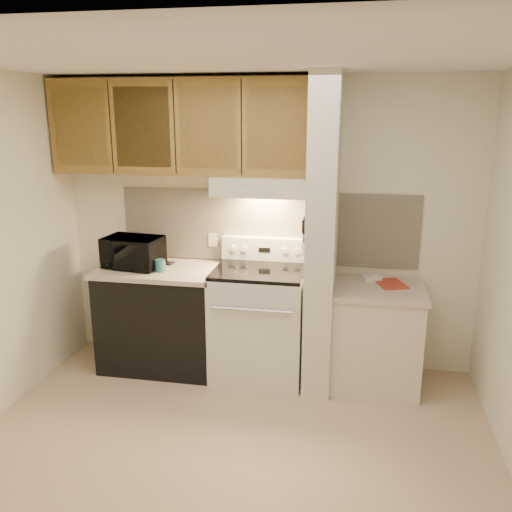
# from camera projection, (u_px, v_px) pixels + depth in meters

# --- Properties ---
(floor) EXTENTS (3.60, 3.60, 0.00)m
(floor) POSITION_uv_depth(u_px,v_px,m) (229.00, 453.00, 3.63)
(floor) COLOR #CAB08D
(floor) RESTS_ON ground
(ceiling) EXTENTS (3.60, 3.60, 0.00)m
(ceiling) POSITION_uv_depth(u_px,v_px,m) (223.00, 58.00, 2.97)
(ceiling) COLOR white
(ceiling) RESTS_ON wall_back
(wall_back) EXTENTS (3.60, 2.50, 0.02)m
(wall_back) POSITION_uv_depth(u_px,v_px,m) (266.00, 225.00, 4.72)
(wall_back) COLOR white
(wall_back) RESTS_ON floor
(backsplash) EXTENTS (2.60, 0.02, 0.63)m
(backsplash) POSITION_uv_depth(u_px,v_px,m) (266.00, 227.00, 4.72)
(backsplash) COLOR beige
(backsplash) RESTS_ON wall_back
(range_body) EXTENTS (0.76, 0.65, 0.92)m
(range_body) POSITION_uv_depth(u_px,v_px,m) (259.00, 324.00, 4.60)
(range_body) COLOR silver
(range_body) RESTS_ON floor
(oven_window) EXTENTS (0.50, 0.01, 0.30)m
(oven_window) POSITION_uv_depth(u_px,v_px,m) (252.00, 334.00, 4.29)
(oven_window) COLOR black
(oven_window) RESTS_ON range_body
(oven_handle) EXTENTS (0.65, 0.02, 0.02)m
(oven_handle) POSITION_uv_depth(u_px,v_px,m) (251.00, 310.00, 4.20)
(oven_handle) COLOR silver
(oven_handle) RESTS_ON range_body
(cooktop) EXTENTS (0.74, 0.64, 0.03)m
(cooktop) POSITION_uv_depth(u_px,v_px,m) (259.00, 271.00, 4.48)
(cooktop) COLOR black
(cooktop) RESTS_ON range_body
(range_backguard) EXTENTS (0.76, 0.08, 0.20)m
(range_backguard) POSITION_uv_depth(u_px,v_px,m) (265.00, 249.00, 4.72)
(range_backguard) COLOR silver
(range_backguard) RESTS_ON range_body
(range_display) EXTENTS (0.10, 0.01, 0.04)m
(range_display) POSITION_uv_depth(u_px,v_px,m) (264.00, 250.00, 4.68)
(range_display) COLOR black
(range_display) RESTS_ON range_backguard
(range_knob_left_outer) EXTENTS (0.05, 0.02, 0.05)m
(range_knob_left_outer) POSITION_uv_depth(u_px,v_px,m) (233.00, 249.00, 4.73)
(range_knob_left_outer) COLOR silver
(range_knob_left_outer) RESTS_ON range_backguard
(range_knob_left_inner) EXTENTS (0.05, 0.02, 0.05)m
(range_knob_left_inner) POSITION_uv_depth(u_px,v_px,m) (244.00, 249.00, 4.71)
(range_knob_left_inner) COLOR silver
(range_knob_left_inner) RESTS_ON range_backguard
(range_knob_right_inner) EXTENTS (0.05, 0.02, 0.05)m
(range_knob_right_inner) POSITION_uv_depth(u_px,v_px,m) (285.00, 251.00, 4.64)
(range_knob_right_inner) COLOR silver
(range_knob_right_inner) RESTS_ON range_backguard
(range_knob_right_outer) EXTENTS (0.05, 0.02, 0.05)m
(range_knob_right_outer) POSITION_uv_depth(u_px,v_px,m) (297.00, 252.00, 4.63)
(range_knob_right_outer) COLOR silver
(range_knob_right_outer) RESTS_ON range_backguard
(dishwasher_front) EXTENTS (1.00, 0.63, 0.87)m
(dishwasher_front) POSITION_uv_depth(u_px,v_px,m) (162.00, 319.00, 4.78)
(dishwasher_front) COLOR black
(dishwasher_front) RESTS_ON floor
(left_countertop) EXTENTS (1.04, 0.67, 0.04)m
(left_countertop) POSITION_uv_depth(u_px,v_px,m) (159.00, 270.00, 4.66)
(left_countertop) COLOR beige
(left_countertop) RESTS_ON dishwasher_front
(spoon_rest) EXTENTS (0.25, 0.13, 0.02)m
(spoon_rest) POSITION_uv_depth(u_px,v_px,m) (161.00, 262.00, 4.79)
(spoon_rest) COLOR black
(spoon_rest) RESTS_ON left_countertop
(teal_jar) EXTENTS (0.11, 0.11, 0.10)m
(teal_jar) POSITION_uv_depth(u_px,v_px,m) (160.00, 266.00, 4.53)
(teal_jar) COLOR #2A656B
(teal_jar) RESTS_ON left_countertop
(outlet) EXTENTS (0.08, 0.01, 0.12)m
(outlet) POSITION_uv_depth(u_px,v_px,m) (213.00, 240.00, 4.82)
(outlet) COLOR beige
(outlet) RESTS_ON backsplash
(microwave) EXTENTS (0.51, 0.38, 0.26)m
(microwave) POSITION_uv_depth(u_px,v_px,m) (133.00, 252.00, 4.64)
(microwave) COLOR black
(microwave) RESTS_ON left_countertop
(partition_pillar) EXTENTS (0.22, 0.70, 2.50)m
(partition_pillar) POSITION_uv_depth(u_px,v_px,m) (322.00, 236.00, 4.30)
(partition_pillar) COLOR beige
(partition_pillar) RESTS_ON floor
(pillar_trim) EXTENTS (0.01, 0.70, 0.04)m
(pillar_trim) POSITION_uv_depth(u_px,v_px,m) (308.00, 230.00, 4.31)
(pillar_trim) COLOR olive
(pillar_trim) RESTS_ON partition_pillar
(knife_strip) EXTENTS (0.02, 0.42, 0.04)m
(knife_strip) POSITION_uv_depth(u_px,v_px,m) (307.00, 228.00, 4.26)
(knife_strip) COLOR black
(knife_strip) RESTS_ON partition_pillar
(knife_blade_a) EXTENTS (0.01, 0.03, 0.16)m
(knife_blade_a) POSITION_uv_depth(u_px,v_px,m) (303.00, 246.00, 4.12)
(knife_blade_a) COLOR silver
(knife_blade_a) RESTS_ON knife_strip
(knife_handle_a) EXTENTS (0.02, 0.02, 0.10)m
(knife_handle_a) POSITION_uv_depth(u_px,v_px,m) (303.00, 227.00, 4.09)
(knife_handle_a) COLOR black
(knife_handle_a) RESTS_ON knife_strip
(knife_blade_b) EXTENTS (0.01, 0.04, 0.18)m
(knife_blade_b) POSITION_uv_depth(u_px,v_px,m) (304.00, 245.00, 4.20)
(knife_blade_b) COLOR silver
(knife_blade_b) RESTS_ON knife_strip
(knife_handle_b) EXTENTS (0.02, 0.02, 0.10)m
(knife_handle_b) POSITION_uv_depth(u_px,v_px,m) (304.00, 224.00, 4.18)
(knife_handle_b) COLOR black
(knife_handle_b) RESTS_ON knife_strip
(knife_blade_c) EXTENTS (0.01, 0.04, 0.20)m
(knife_blade_c) POSITION_uv_depth(u_px,v_px,m) (305.00, 243.00, 4.28)
(knife_blade_c) COLOR silver
(knife_blade_c) RESTS_ON knife_strip
(knife_handle_c) EXTENTS (0.02, 0.02, 0.10)m
(knife_handle_c) POSITION_uv_depth(u_px,v_px,m) (305.00, 222.00, 4.23)
(knife_handle_c) COLOR black
(knife_handle_c) RESTS_ON knife_strip
(knife_blade_d) EXTENTS (0.01, 0.04, 0.16)m
(knife_blade_d) POSITION_uv_depth(u_px,v_px,m) (306.00, 239.00, 4.35)
(knife_blade_d) COLOR silver
(knife_blade_d) RESTS_ON knife_strip
(knife_handle_d) EXTENTS (0.02, 0.02, 0.10)m
(knife_handle_d) POSITION_uv_depth(u_px,v_px,m) (306.00, 220.00, 4.33)
(knife_handle_d) COLOR black
(knife_handle_d) RESTS_ON knife_strip
(knife_blade_e) EXTENTS (0.01, 0.04, 0.18)m
(knife_blade_e) POSITION_uv_depth(u_px,v_px,m) (307.00, 238.00, 4.43)
(knife_blade_e) COLOR silver
(knife_blade_e) RESTS_ON knife_strip
(knife_handle_e) EXTENTS (0.02, 0.02, 0.10)m
(knife_handle_e) POSITION_uv_depth(u_px,v_px,m) (307.00, 218.00, 4.41)
(knife_handle_e) COLOR black
(knife_handle_e) RESTS_ON knife_strip
(oven_mitt) EXTENTS (0.03, 0.09, 0.22)m
(oven_mitt) POSITION_uv_depth(u_px,v_px,m) (308.00, 239.00, 4.50)
(oven_mitt) COLOR slate
(oven_mitt) RESTS_ON partition_pillar
(right_cab_base) EXTENTS (0.70, 0.60, 0.81)m
(right_cab_base) POSITION_uv_depth(u_px,v_px,m) (375.00, 339.00, 4.44)
(right_cab_base) COLOR beige
(right_cab_base) RESTS_ON floor
(right_countertop) EXTENTS (0.74, 0.64, 0.04)m
(right_countertop) POSITION_uv_depth(u_px,v_px,m) (378.00, 290.00, 4.33)
(right_countertop) COLOR beige
(right_countertop) RESTS_ON right_cab_base
(red_folder) EXTENTS (0.29, 0.34, 0.01)m
(red_folder) POSITION_uv_depth(u_px,v_px,m) (391.00, 284.00, 4.40)
(red_folder) COLOR #AA3522
(red_folder) RESTS_ON right_countertop
(white_box) EXTENTS (0.17, 0.14, 0.04)m
(white_box) POSITION_uv_depth(u_px,v_px,m) (372.00, 278.00, 4.50)
(white_box) COLOR white
(white_box) RESTS_ON right_countertop
(range_hood) EXTENTS (0.78, 0.44, 0.15)m
(range_hood) POSITION_uv_depth(u_px,v_px,m) (262.00, 185.00, 4.42)
(range_hood) COLOR beige
(range_hood) RESTS_ON upper_cabinets
(hood_lip) EXTENTS (0.78, 0.04, 0.06)m
(hood_lip) POSITION_uv_depth(u_px,v_px,m) (258.00, 195.00, 4.23)
(hood_lip) COLOR beige
(hood_lip) RESTS_ON range_hood
(upper_cabinets) EXTENTS (2.18, 0.33, 0.77)m
(upper_cabinets) POSITION_uv_depth(u_px,v_px,m) (181.00, 127.00, 4.46)
(upper_cabinets) COLOR olive
(upper_cabinets) RESTS_ON wall_back
(cab_door_a) EXTENTS (0.46, 0.01, 0.63)m
(cab_door_a) POSITION_uv_depth(u_px,v_px,m) (80.00, 127.00, 4.45)
(cab_door_a) COLOR olive
(cab_door_a) RESTS_ON upper_cabinets
(cab_gap_a) EXTENTS (0.01, 0.01, 0.73)m
(cab_gap_a) POSITION_uv_depth(u_px,v_px,m) (111.00, 127.00, 4.40)
(cab_gap_a) COLOR black
(cab_gap_a) RESTS_ON upper_cabinets
(cab_door_b) EXTENTS (0.46, 0.01, 0.63)m
(cab_door_b) POSITION_uv_depth(u_px,v_px,m) (142.00, 127.00, 4.36)
(cab_door_b) COLOR olive
(cab_door_b) RESTS_ON upper_cabinets
(cab_gap_b) EXTENTS (0.01, 0.01, 0.73)m
(cab_gap_b) POSITION_uv_depth(u_px,v_px,m) (175.00, 128.00, 4.31)
(cab_gap_b) COLOR black
(cab_gap_b) RESTS_ON upper_cabinets
(cab_door_c) EXTENTS (0.46, 0.01, 0.63)m
(cab_door_c) POSITION_uv_depth(u_px,v_px,m) (208.00, 128.00, 4.26)
(cab_door_c) COLOR olive
(cab_door_c) RESTS_ON upper_cabinets
(cab_gap_c) EXTENTS (0.01, 0.01, 0.73)m
(cab_gap_c) POSITION_uv_depth(u_px,v_px,m) (242.00, 128.00, 4.21)
(cab_gap_c) COLOR black
(cab_gap_c) RESTS_ON upper_cabinets
(cab_door_d) EXTENTS (0.46, 0.01, 0.63)m
(cab_door_d) POSITION_uv_depth(u_px,v_px,m) (276.00, 128.00, 4.16)
(cab_door_d) COLOR olive
(cab_door_d) RESTS_ON upper_cabinets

